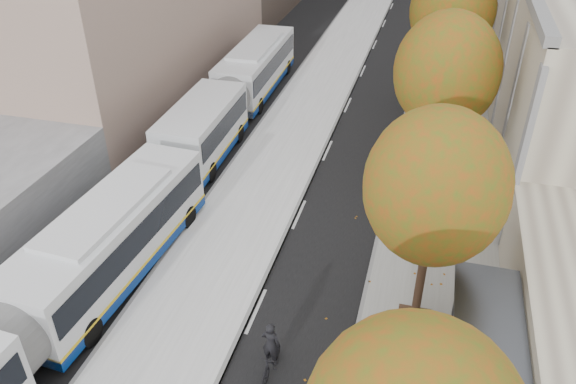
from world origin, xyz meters
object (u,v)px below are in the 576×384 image
(bus_far, at_px, (237,90))
(cyclist, at_px, (271,354))
(bus_shelter, at_px, (494,329))
(bus_near, at_px, (40,311))

(bus_far, xyz_separation_m, cyclist, (7.16, -17.20, -0.82))
(bus_shelter, xyz_separation_m, cyclist, (-6.10, -1.27, -1.45))
(bus_shelter, height_order, cyclist, bus_shelter)
(cyclist, bearing_deg, bus_shelter, 15.93)
(cyclist, bearing_deg, bus_far, 116.78)
(bus_near, xyz_separation_m, cyclist, (7.03, 0.91, -0.83))
(bus_near, bearing_deg, bus_far, 93.96)
(bus_near, distance_m, bus_far, 18.12)
(bus_shelter, relative_size, cyclist, 2.22)
(bus_near, height_order, bus_far, bus_near)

